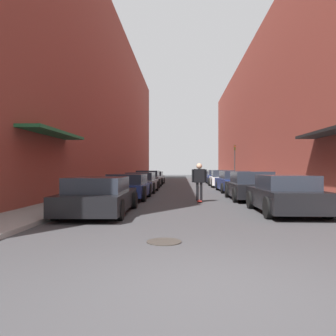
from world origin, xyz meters
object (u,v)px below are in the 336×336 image
object	(u,v)px
parked_car_right_4	(216,177)
parked_car_left_0	(99,196)
parked_car_right_1	(251,186)
parked_car_left_3	(148,179)
parked_car_left_1	(128,187)
parked_car_right_5	(210,176)
traffic_light	(235,160)
parked_car_left_4	(154,178)
parked_car_right_2	(234,182)
parked_car_right_0	(285,195)
parked_car_right_3	(222,179)
skateboarder	(199,178)
manhole_cover	(164,242)
parked_car_left_2	(141,182)

from	to	relation	value
parked_car_right_4	parked_car_left_0	bearing A→B (deg)	-105.63
parked_car_left_0	parked_car_right_1	size ratio (longest dim) A/B	1.13
parked_car_left_0	parked_car_right_1	bearing A→B (deg)	40.11
parked_car_left_3	parked_car_left_1	bearing A→B (deg)	-89.41
parked_car_right_5	traffic_light	bearing A→B (deg)	-74.72
parked_car_left_4	parked_car_right_5	world-z (taller)	parked_car_left_4
parked_car_right_2	parked_car_left_4	bearing A→B (deg)	119.59
parked_car_right_0	parked_car_left_4	bearing A→B (deg)	106.26
parked_car_left_0	parked_car_right_0	size ratio (longest dim) A/B	1.14
parked_car_right_3	skateboarder	distance (m)	12.73
parked_car_right_3	manhole_cover	world-z (taller)	parked_car_right_3
parked_car_right_3	parked_car_right_4	xyz separation A→B (m)	(0.08, 5.46, -0.00)
parked_car_right_5	skateboarder	distance (m)	23.58
parked_car_left_0	parked_car_right_3	size ratio (longest dim) A/B	1.08
parked_car_left_2	skateboarder	world-z (taller)	skateboarder
parked_car_left_2	parked_car_right_2	bearing A→B (deg)	4.84
parked_car_left_1	traffic_light	distance (m)	17.42
parked_car_right_0	skateboarder	distance (m)	4.41
parked_car_right_3	parked_car_right_0	bearing A→B (deg)	-89.80
parked_car_left_4	parked_car_right_2	distance (m)	12.09
parked_car_left_3	skateboarder	bearing A→B (deg)	-73.64
parked_car_left_4	parked_car_right_4	xyz separation A→B (m)	(6.06, 0.76, 0.05)
parked_car_right_4	skateboarder	bearing A→B (deg)	-98.35
parked_car_left_4	parked_car_right_0	distance (m)	21.55
parked_car_left_3	manhole_cover	world-z (taller)	parked_car_left_3
parked_car_left_4	traffic_light	bearing A→B (deg)	-2.08
parked_car_left_1	parked_car_right_0	size ratio (longest dim) A/B	1.01
parked_car_left_4	parked_car_right_2	bearing A→B (deg)	-60.41
parked_car_left_3	parked_car_right_3	bearing A→B (deg)	5.92
parked_car_left_1	manhole_cover	xyz separation A→B (m)	(2.24, -9.23, -0.59)
parked_car_right_2	traffic_light	world-z (taller)	traffic_light
parked_car_right_1	parked_car_right_0	bearing A→B (deg)	-88.37
parked_car_left_4	manhole_cover	xyz separation A→B (m)	(2.30, -25.07, -0.59)
parked_car_right_2	parked_car_right_5	xyz separation A→B (m)	(-0.07, 16.80, -0.04)
parked_car_right_1	parked_car_right_5	xyz separation A→B (m)	(0.00, 22.30, -0.04)
parked_car_left_3	parked_car_right_5	xyz separation A→B (m)	(5.96, 11.61, -0.05)
parked_car_left_1	parked_car_right_0	bearing A→B (deg)	-39.07
manhole_cover	parked_car_right_1	bearing A→B (deg)	68.31
parked_car_right_4	manhole_cover	xyz separation A→B (m)	(-3.75, -25.83, -0.64)
parked_car_right_0	parked_car_right_4	world-z (taller)	parked_car_right_4
parked_car_right_3	traffic_light	distance (m)	5.03
parked_car_right_4	manhole_cover	distance (m)	26.11
parked_car_left_1	parked_car_right_5	distance (m)	22.88
parked_car_right_2	parked_car_right_4	world-z (taller)	parked_car_right_4
parked_car_right_2	parked_car_right_3	world-z (taller)	parked_car_right_3
parked_car_left_2	manhole_cover	bearing A→B (deg)	-81.07
parked_car_left_0	parked_car_right_1	world-z (taller)	parked_car_right_1
parked_car_left_0	skateboarder	size ratio (longest dim) A/B	2.68
parked_car_right_1	parked_car_right_3	xyz separation A→B (m)	(0.08, 11.31, 0.01)
parked_car_left_3	parked_car_left_4	world-z (taller)	parked_car_left_3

